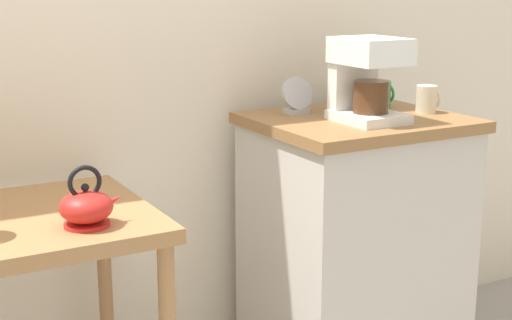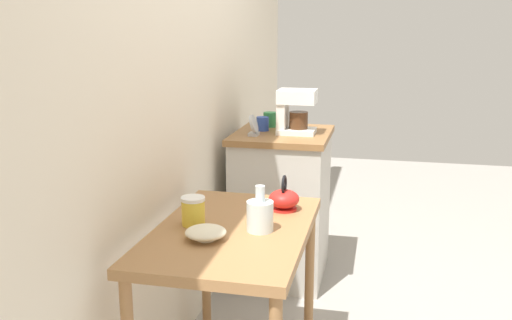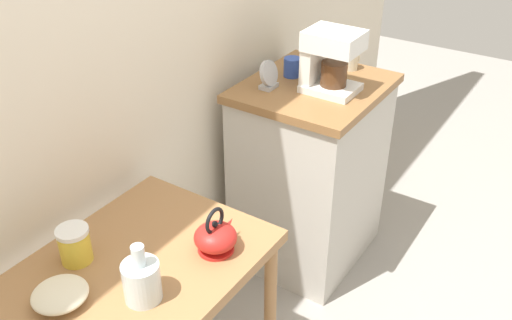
# 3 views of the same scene
# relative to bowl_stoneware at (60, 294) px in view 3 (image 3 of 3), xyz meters

# --- Properties ---
(wooden_table) EXTENTS (0.94, 0.60, 0.75)m
(wooden_table) POSITION_rel_bowl_stoneware_xyz_m (0.15, -0.06, -0.12)
(wooden_table) COLOR #9E7044
(wooden_table) RESTS_ON ground_plane
(kitchen_counter) EXTENTS (0.65, 0.56, 0.91)m
(kitchen_counter) POSITION_rel_bowl_stoneware_xyz_m (1.37, -0.04, -0.32)
(kitchen_counter) COLOR #BCB7AD
(kitchen_counter) RESTS_ON ground_plane
(bowl_stoneware) EXTENTS (0.16, 0.16, 0.05)m
(bowl_stoneware) POSITION_rel_bowl_stoneware_xyz_m (0.00, 0.00, 0.00)
(bowl_stoneware) COLOR beige
(bowl_stoneware) RESTS_ON wooden_table
(teakettle) EXTENTS (0.16, 0.13, 0.16)m
(teakettle) POSITION_rel_bowl_stoneware_xyz_m (0.41, -0.22, 0.02)
(teakettle) COLOR red
(teakettle) RESTS_ON wooden_table
(glass_carafe_vase) EXTENTS (0.11, 0.11, 0.18)m
(glass_carafe_vase) POSITION_rel_bowl_stoneware_xyz_m (0.14, -0.18, 0.04)
(glass_carafe_vase) COLOR silver
(glass_carafe_vase) RESTS_ON wooden_table
(canister_enamel) EXTENTS (0.10, 0.10, 0.12)m
(canister_enamel) POSITION_rel_bowl_stoneware_xyz_m (0.14, 0.10, 0.03)
(canister_enamel) COLOR gold
(canister_enamel) RESTS_ON wooden_table
(coffee_maker) EXTENTS (0.18, 0.22, 0.26)m
(coffee_maker) POSITION_rel_bowl_stoneware_xyz_m (1.34, -0.11, 0.28)
(coffee_maker) COLOR white
(coffee_maker) RESTS_ON kitchen_counter
(mug_blue) EXTENTS (0.08, 0.07, 0.08)m
(mug_blue) POSITION_rel_bowl_stoneware_xyz_m (1.40, 0.08, 0.18)
(mug_blue) COLOR #2D4CAD
(mug_blue) RESTS_ON kitchen_counter
(mug_tall_green) EXTENTS (0.09, 0.08, 0.09)m
(mug_tall_green) POSITION_rel_bowl_stoneware_xyz_m (1.54, 0.07, 0.18)
(mug_tall_green) COLOR #338C4C
(mug_tall_green) RESTS_ON kitchen_counter
(mug_small_cream) EXTENTS (0.07, 0.07, 0.09)m
(mug_small_cream) POSITION_rel_bowl_stoneware_xyz_m (1.61, -0.10, 0.18)
(mug_small_cream) COLOR beige
(mug_small_cream) RESTS_ON kitchen_counter
(table_clock) EXTENTS (0.11, 0.05, 0.12)m
(table_clock) POSITION_rel_bowl_stoneware_xyz_m (1.23, 0.10, 0.19)
(table_clock) COLOR #B2B5BA
(table_clock) RESTS_ON kitchen_counter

